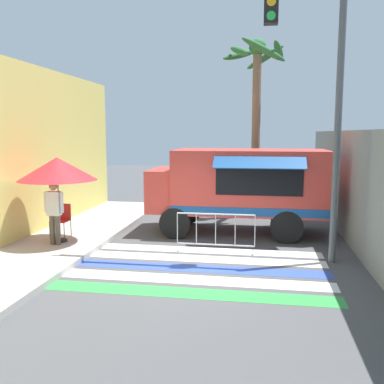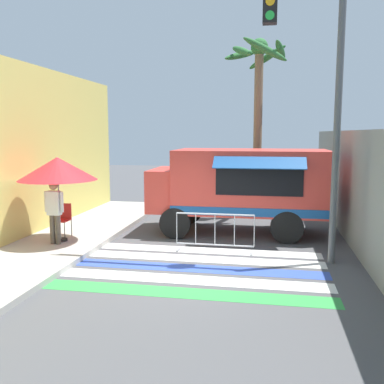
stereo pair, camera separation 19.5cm
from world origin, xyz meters
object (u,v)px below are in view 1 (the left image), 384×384
Objects in this scene: palm_tree at (256,90)px; folding_chair at (62,217)px; patio_umbrella at (57,169)px; vendor_person at (54,209)px; food_truck at (237,183)px; traffic_signal_pole at (301,62)px; barricade_front at (216,233)px.

folding_chair is at bearing -138.54° from palm_tree.
patio_umbrella reaches higher than folding_chair.
patio_umbrella reaches higher than vendor_person.
traffic_signal_pole is at bearing -60.29° from food_truck.
palm_tree is (5.27, 4.65, 3.87)m from folding_chair.
traffic_signal_pole is 5.55m from palm_tree.
folding_chair is 0.15× the size of palm_tree.
traffic_signal_pole is 4.61m from barricade_front.
food_truck is at bearing 119.71° from traffic_signal_pole.
food_truck is 4.10m from palm_tree.
food_truck reaches higher than vendor_person.
patio_umbrella is (-4.59, -2.45, 0.57)m from food_truck.
food_truck is 2.32× the size of patio_umbrella.
patio_umbrella is 0.36× the size of palm_tree.
palm_tree is (5.06, 5.47, 3.49)m from vendor_person.
barricade_front is (4.19, 0.19, -1.61)m from patio_umbrella.
food_truck is 5.22m from folding_chair.
folding_chair is (-6.34, 0.79, -3.93)m from traffic_signal_pole.
patio_umbrella is at bearing -56.89° from folding_chair.
food_truck is at bearing 31.78° from vendor_person.
barricade_front is (4.38, -0.31, -0.21)m from folding_chair.
vendor_person is at bearing -62.80° from folding_chair.
food_truck is at bearing 28.10° from patio_umbrella.
palm_tree is at bearing 47.76° from vendor_person.
patio_umbrella is 1.07m from vendor_person.
vendor_person is at bearing -173.05° from barricade_front.
patio_umbrella is 2.44× the size of folding_chair.
folding_chair is at bearing 172.86° from traffic_signal_pole.
folding_chair is at bearing 110.34° from patio_umbrella.
food_truck reaches higher than patio_umbrella.
food_truck is 2.52m from barricade_front.
traffic_signal_pole is at bearing 5.63° from folding_chair.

